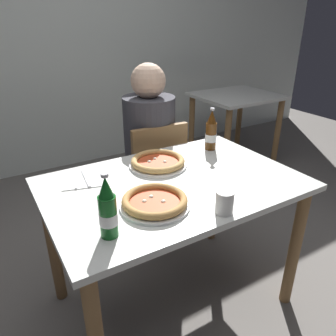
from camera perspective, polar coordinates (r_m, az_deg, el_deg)
ground_plane at (r=2.01m, az=0.79°, el=-21.69°), size 8.00×8.00×0.00m
back_wall_tiled at (r=3.45m, az=-20.09°, el=20.93°), size 7.00×0.10×2.60m
dining_table_main at (r=1.61m, az=0.92°, el=-5.96°), size 1.20×0.80×0.75m
chair_behind_table at (r=2.24m, az=-2.56°, el=-0.96°), size 0.42×0.42×0.85m
diner_seated at (r=2.24m, az=-3.15°, el=1.89°), size 0.34×0.34×1.21m
dining_table_background at (r=3.47m, az=11.73°, el=9.96°), size 0.80×0.70×0.75m
pizza_margherita_near at (r=1.35m, az=-2.33°, el=-5.92°), size 0.29×0.29×0.04m
pizza_marinara_far at (r=1.70m, az=-1.77°, el=1.03°), size 0.30×0.30×0.04m
beer_bottle_left at (r=1.91m, az=7.54°, el=6.21°), size 0.07×0.07×0.25m
beer_bottle_center at (r=1.15m, az=-10.51°, el=-7.36°), size 0.07×0.07×0.25m
napkin_with_cutlery at (r=1.61m, az=-14.84°, el=-2.01°), size 0.22×0.22×0.01m
paper_cup at (r=1.31m, az=9.86°, el=-5.94°), size 0.07×0.07×0.09m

